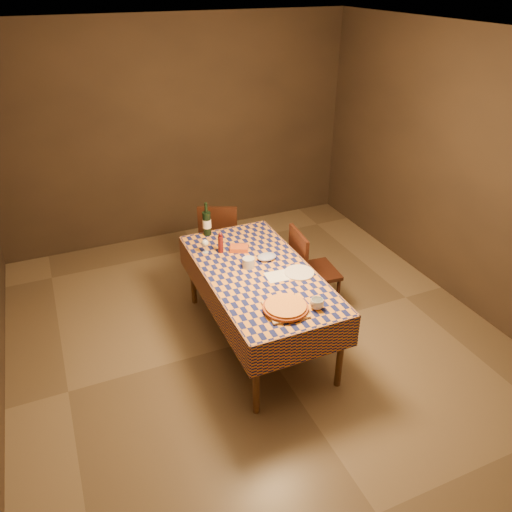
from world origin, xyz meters
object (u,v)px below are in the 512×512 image
cutting_board (285,310)px  white_plate (299,273)px  pizza (286,307)px  chair_far (219,236)px  chair_right (308,267)px  bowl (242,248)px  wine_bottle (207,223)px  dining_table (258,278)px

cutting_board → white_plate: (0.36, 0.45, -0.00)m
pizza → chair_far: bearing=87.0°
white_plate → chair_right: 0.59m
white_plate → pizza: bearing=-128.6°
pizza → bowl: bearing=87.1°
white_plate → chair_right: bearing=51.5°
pizza → bowl: size_ratio=2.74×
cutting_board → chair_right: chair_right is taller
bowl → wine_bottle: wine_bottle is taller
bowl → cutting_board: bearing=-92.9°
pizza → chair_right: 1.14m
cutting_board → pizza: pizza is taller
dining_table → cutting_board: size_ratio=6.01×
cutting_board → pizza: 0.03m
chair_far → chair_right: same height
bowl → wine_bottle: 0.49m
pizza → chair_far: chair_far is taller
dining_table → bowl: (0.01, 0.42, 0.10)m
bowl → wine_bottle: size_ratio=0.40×
wine_bottle → cutting_board: bearing=-84.3°
cutting_board → wine_bottle: 1.49m
wine_bottle → chair_right: 1.11m
dining_table → pizza: size_ratio=4.90×
bowl → white_plate: size_ratio=0.52×
chair_right → cutting_board: bearing=-128.6°
chair_far → chair_right: size_ratio=1.00×
white_plate → bowl: bearing=117.1°
dining_table → bowl: size_ratio=13.43×
white_plate → chair_right: (0.33, 0.42, -0.25)m
wine_bottle → chair_far: 0.58m
bowl → chair_right: bearing=-16.0°
chair_far → wine_bottle: bearing=-124.2°
cutting_board → chair_right: bearing=51.4°
pizza → wine_bottle: 1.49m
dining_table → white_plate: white_plate is taller
cutting_board → wine_bottle: (-0.15, 1.48, 0.12)m
chair_right → bowl: bearing=164.0°
dining_table → chair_far: bearing=87.3°
cutting_board → wine_bottle: bearing=95.7°
chair_far → chair_right: 1.14m
white_plate → wine_bottle: bearing=116.1°
pizza → chair_right: chair_right is taller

